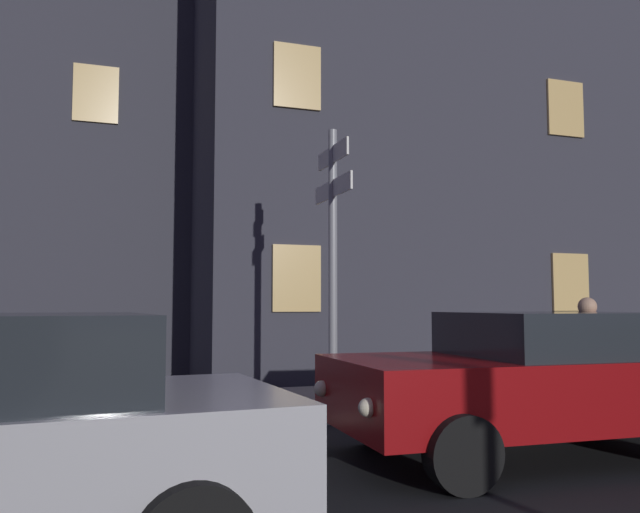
# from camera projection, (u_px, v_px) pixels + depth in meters

# --- Properties ---
(sidewalk_kerb) EXTENTS (40.00, 2.77, 0.14)m
(sidewalk_kerb) POSITION_uv_depth(u_px,v_px,m) (269.00, 405.00, 9.41)
(sidewalk_kerb) COLOR gray
(sidewalk_kerb) RESTS_ON ground_plane
(signpost) EXTENTS (0.12, 1.41, 3.82)m
(signpost) POSITION_uv_depth(u_px,v_px,m) (333.00, 243.00, 8.96)
(signpost) COLOR gray
(signpost) RESTS_ON sidewalk_kerb
(car_far_oncoming) EXTENTS (4.17, 2.22, 1.44)m
(car_far_oncoming) POSITION_uv_depth(u_px,v_px,m) (537.00, 378.00, 6.58)
(car_far_oncoming) COLOR maroon
(car_far_oncoming) RESTS_ON ground_plane
(cyclist) EXTENTS (1.82, 0.32, 1.61)m
(cyclist) POSITION_uv_depth(u_px,v_px,m) (586.00, 370.00, 7.68)
(cyclist) COLOR black
(cyclist) RESTS_ON ground_plane
(building_right_block) EXTENTS (12.00, 7.51, 17.85)m
(building_right_block) POSITION_uv_depth(u_px,v_px,m) (419.00, 24.00, 17.19)
(building_right_block) COLOR #383842
(building_right_block) RESTS_ON ground_plane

